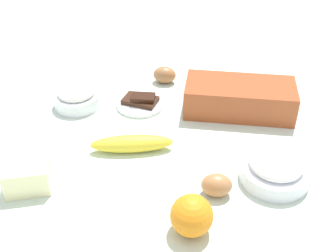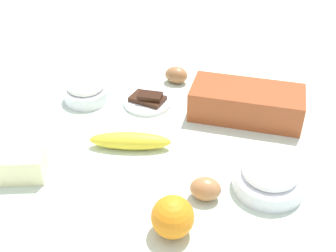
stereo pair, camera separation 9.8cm
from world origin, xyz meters
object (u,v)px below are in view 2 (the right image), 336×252
Objects in this scene: orange_fruit at (173,217)px; egg_beside_bowl at (205,189)px; flour_bowl at (86,91)px; banana at (130,141)px; loaf_pan at (246,102)px; egg_near_butter at (176,75)px; sugar_bowl at (269,177)px; chocolate_plate at (148,101)px; butter_block at (23,166)px.

orange_fruit is 0.11m from egg_beside_bowl.
banana is at bearing -46.46° from flour_bowl.
loaf_pan is 2.35× the size of flour_bowl.
egg_near_butter is at bearing 107.19° from egg_beside_bowl.
sugar_bowl is 0.77× the size of banana.
chocolate_plate is at bearing 121.18° from egg_beside_bowl.
sugar_bowl is at bearing 23.17° from egg_beside_bowl.
loaf_pan reaches higher than butter_block.
sugar_bowl is at bearing -27.79° from flour_bowl.
orange_fruit is 0.35m from butter_block.
sugar_bowl is 1.63× the size of butter_block.
chocolate_plate is at bearing 3.76° from flour_bowl.
egg_beside_bowl is (-0.07, -0.31, -0.02)m from loaf_pan.
egg_beside_bowl is 0.38m from chocolate_plate.
loaf_pan is 3.62× the size of orange_fruit.
egg_beside_bowl reaches higher than banana.
orange_fruit is 1.19× the size of egg_near_butter.
loaf_pan reaches higher than banana.
flour_bowl reaches higher than chocolate_plate.
butter_block is 0.52m from egg_near_butter.
egg_beside_bowl is (0.19, -0.13, 0.00)m from banana.
sugar_bowl is at bearing 41.51° from orange_fruit.
egg_near_butter is at bearing 99.41° from orange_fruit.
loaf_pan reaches higher than sugar_bowl.
egg_beside_bowl is at bearing -156.83° from sugar_bowl.
orange_fruit is (0.14, -0.23, 0.02)m from banana.
flour_bowl is 0.55m from sugar_bowl.
flour_bowl is (-0.43, -0.00, -0.01)m from loaf_pan.
butter_block is (-0.45, -0.32, -0.01)m from loaf_pan.
banana is at bearing 146.12° from egg_beside_bowl.
flour_bowl is at bearing 152.21° from sugar_bowl.
egg_near_butter is 0.51× the size of chocolate_plate.
orange_fruit reaches higher than egg_near_butter.
flour_bowl is at bearing -175.95° from loaf_pan.
sugar_bowl reaches higher than butter_block.
chocolate_plate is (-0.26, 0.01, -0.03)m from loaf_pan.
loaf_pan is at bearing 0.51° from flour_bowl.
flour_bowl is at bearing 139.55° from egg_beside_bowl.
loaf_pan is 0.32m from egg_beside_bowl.
egg_beside_bowl is at bearing 1.63° from butter_block.
sugar_bowl is 1.85× the size of orange_fruit.
orange_fruit is (-0.11, -0.41, -0.00)m from loaf_pan.
banana is (-0.31, 0.07, -0.01)m from sugar_bowl.
banana is 2.40× the size of orange_fruit.
loaf_pan is at bearing -1.61° from chocolate_plate.
sugar_bowl is 0.42m from chocolate_plate.
butter_block is at bearing -140.71° from loaf_pan.
flour_bowl reaches higher than banana.
loaf_pan is 0.32m from banana.
chocolate_plate is (0.19, 0.33, -0.02)m from butter_block.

